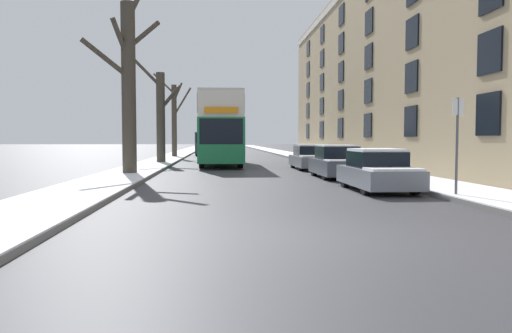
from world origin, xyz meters
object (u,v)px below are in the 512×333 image
bare_tree_left_1 (160,114)px  parked_car_1 (337,163)px  bare_tree_left_2 (174,117)px  oncoming_van (206,143)px  double_decker_bus (221,126)px  bare_tree_left_0 (129,82)px  parked_car_0 (377,171)px  parked_car_2 (311,158)px  street_sign_post (457,142)px  pedestrian_left_sidewalk (128,155)px

bare_tree_left_1 → parked_car_1: 15.34m
bare_tree_left_2 → oncoming_van: 7.47m
double_decker_bus → parked_car_1: (4.92, -10.94, -1.83)m
bare_tree_left_0 → parked_car_0: bearing=-37.7°
bare_tree_left_0 → double_decker_bus: 10.36m
double_decker_bus → parked_car_0: (4.92, -16.35, -1.85)m
double_decker_bus → parked_car_1: bearing=-65.8°
bare_tree_left_2 → parked_car_0: size_ratio=1.90×
bare_tree_left_2 → parked_car_2: bearing=-62.7°
bare_tree_left_0 → oncoming_van: bare_tree_left_0 is taller
bare_tree_left_2 → street_sign_post: 33.07m
bare_tree_left_1 → pedestrian_left_sidewalk: 9.69m
oncoming_van → bare_tree_left_0: bearing=-95.5°
bare_tree_left_1 → bare_tree_left_0: bearing=-91.0°
bare_tree_left_2 → parked_car_1: (8.92, -23.40, -2.93)m
bare_tree_left_1 → bare_tree_left_2: (-0.06, 11.15, 0.29)m
bare_tree_left_1 → parked_car_2: bearing=-34.6°
bare_tree_left_1 → pedestrian_left_sidewalk: bare_tree_left_1 is taller
parked_car_1 → bare_tree_left_1: bearing=125.9°
bare_tree_left_1 → parked_car_0: (8.86, -17.65, -2.66)m
parked_car_0 → parked_car_2: parked_car_2 is taller
double_decker_bus → pedestrian_left_sidewalk: 9.35m
bare_tree_left_1 → parked_car_0: bare_tree_left_1 is taller
oncoming_van → street_sign_post: (7.65, -37.97, 0.31)m
oncoming_van → parked_car_1: bearing=-78.1°
bare_tree_left_0 → bare_tree_left_2: (0.12, 21.80, -0.60)m
bare_tree_left_2 → parked_car_2: bare_tree_left_2 is taller
double_decker_bus → parked_car_0: 17.17m
bare_tree_left_2 → parked_car_0: bearing=-72.8°
double_decker_bus → bare_tree_left_1: bearing=161.7°
bare_tree_left_0 → street_sign_post: bare_tree_left_0 is taller
street_sign_post → parked_car_2: bearing=95.5°
parked_car_2 → street_sign_post: (1.35, -14.10, 0.94)m
parked_car_1 → street_sign_post: bearing=-80.4°
parked_car_2 → street_sign_post: bearing=-84.5°
oncoming_van → street_sign_post: size_ratio=2.08×
bare_tree_left_0 → pedestrian_left_sidewalk: 3.50m
oncoming_van → pedestrian_left_sidewalk: size_ratio=3.45×
oncoming_van → street_sign_post: street_sign_post is taller
bare_tree_left_2 → pedestrian_left_sidewalk: bare_tree_left_2 is taller
double_decker_bus → oncoming_van: (-1.37, 19.05, -1.21)m
parked_car_2 → pedestrian_left_sidewalk: (-9.35, -3.27, 0.28)m
bare_tree_left_0 → parked_car_2: bare_tree_left_0 is taller
bare_tree_left_2 → parked_car_0: 30.29m
parked_car_2 → oncoming_van: 24.69m
parked_car_1 → pedestrian_left_sidewalk: pedestrian_left_sidewalk is taller
bare_tree_left_2 → parked_car_1: size_ratio=1.90×
street_sign_post → bare_tree_left_2: bearing=108.1°
bare_tree_left_1 → parked_car_1: bare_tree_left_1 is taller
parked_car_1 → street_sign_post: size_ratio=1.45×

